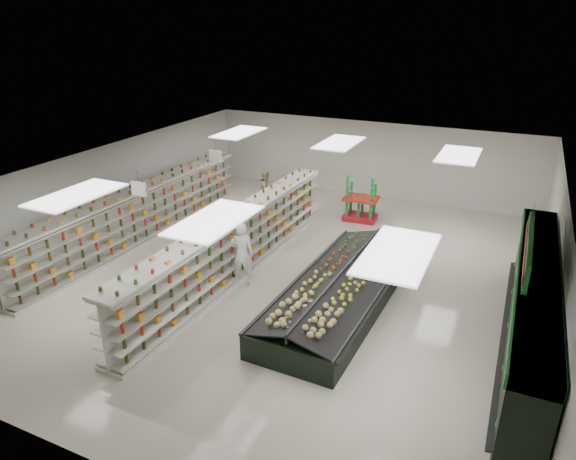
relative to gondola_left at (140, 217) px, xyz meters
The scene contains 16 objects.
floor 5.83m from the gondola_left, ahead, with size 16.00×16.00×0.00m, color beige.
ceiling 6.23m from the gondola_left, ahead, with size 14.00×16.00×0.02m, color white.
wall_back 9.84m from the gondola_left, 54.00° to the left, with size 14.00×0.02×3.20m, color silver.
wall_front 9.94m from the gondola_left, 54.42° to the right, with size 14.00×0.02×3.20m, color silver.
wall_left 1.44m from the gondola_left, behind, with size 0.02×16.00×3.20m, color silver.
wall_right 12.79m from the gondola_left, ahead, with size 0.02×16.00×3.20m, color silver.
produce_wall_case 12.40m from the gondola_left, ahead, with size 0.93×8.00×2.20m.
aisle_sign_near 3.42m from the gondola_left, 46.36° to the right, with size 0.52×0.06×0.75m.
aisle_sign_far 3.35m from the gondola_left, 44.58° to the left, with size 0.52×0.06×0.75m.
hortifruti_banner 12.25m from the gondola_left, ahead, with size 0.12×3.20×0.95m.
gondola_left is the anchor object (origin of this frame).
gondola_center 4.34m from the gondola_left, 10.43° to the right, with size 0.99×10.76×1.86m.
produce_island 7.84m from the gondola_left, ahead, with size 2.60×6.70×0.99m.
soda_endcap 8.08m from the gondola_left, 38.17° to the left, with size 1.33×0.95×1.64m.
shopper_main 4.96m from the gondola_left, 15.41° to the right, with size 0.71×0.46×1.93m, color white.
shopper_background 5.45m from the gondola_left, 64.04° to the left, with size 0.72×0.44×1.48m, color tan.
Camera 1 is at (5.76, -12.68, 7.25)m, focal length 32.00 mm.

